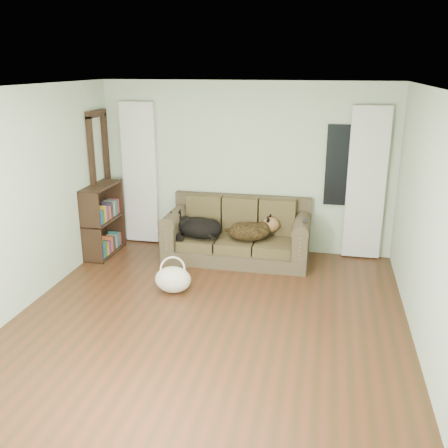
% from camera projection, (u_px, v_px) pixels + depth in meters
% --- Properties ---
extents(floor, '(5.00, 5.00, 0.00)m').
position_uv_depth(floor, '(208.00, 322.00, 5.73)').
color(floor, '#3C2613').
rests_on(floor, ground).
extents(ceiling, '(5.00, 5.00, 0.00)m').
position_uv_depth(ceiling, '(206.00, 88.00, 4.94)').
color(ceiling, white).
rests_on(ceiling, ground).
extents(wall_back, '(4.50, 0.04, 2.60)m').
position_uv_depth(wall_back, '(246.00, 168.00, 7.66)').
color(wall_back, '#ACBB9F').
rests_on(wall_back, ground).
extents(wall_left, '(0.04, 5.00, 2.60)m').
position_uv_depth(wall_left, '(19.00, 202.00, 5.78)').
color(wall_left, '#ACBB9F').
rests_on(wall_left, ground).
extents(wall_right, '(0.04, 5.00, 2.60)m').
position_uv_depth(wall_right, '(430.00, 227.00, 4.89)').
color(wall_right, '#ACBB9F').
rests_on(wall_right, ground).
extents(curtain_left, '(0.55, 0.08, 2.25)m').
position_uv_depth(curtain_left, '(140.00, 174.00, 7.97)').
color(curtain_left, white).
rests_on(curtain_left, ground).
extents(curtain_right, '(0.55, 0.08, 2.25)m').
position_uv_depth(curtain_right, '(366.00, 184.00, 7.28)').
color(curtain_right, white).
rests_on(curtain_right, ground).
extents(window_pane, '(0.50, 0.03, 1.20)m').
position_uv_depth(window_pane, '(343.00, 166.00, 7.32)').
color(window_pane, black).
rests_on(window_pane, wall_back).
extents(door_casing, '(0.07, 0.60, 2.10)m').
position_uv_depth(door_casing, '(101.00, 184.00, 7.75)').
color(door_casing, '#312014').
rests_on(door_casing, ground).
extents(sofa, '(2.12, 0.92, 0.87)m').
position_uv_depth(sofa, '(237.00, 231.00, 7.44)').
color(sofa, '#3E3824').
rests_on(sofa, floor).
extents(dog_black_lab, '(0.86, 0.74, 0.31)m').
position_uv_depth(dog_black_lab, '(197.00, 228.00, 7.45)').
color(dog_black_lab, black).
rests_on(dog_black_lab, sofa).
extents(dog_shepherd, '(0.73, 0.58, 0.29)m').
position_uv_depth(dog_shepherd, '(252.00, 230.00, 7.33)').
color(dog_shepherd, black).
rests_on(dog_shepherd, sofa).
extents(tv_remote, '(0.08, 0.19, 0.02)m').
position_uv_depth(tv_remote, '(305.00, 220.00, 7.01)').
color(tv_remote, black).
rests_on(tv_remote, sofa).
extents(tote_bag, '(0.50, 0.40, 0.34)m').
position_uv_depth(tote_bag, '(173.00, 280.00, 6.44)').
color(tote_bag, beige).
rests_on(tote_bag, floor).
extents(bookshelf, '(0.40, 0.90, 1.09)m').
position_uv_depth(bookshelf, '(103.00, 223.00, 7.66)').
color(bookshelf, '#312014').
rests_on(bookshelf, floor).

